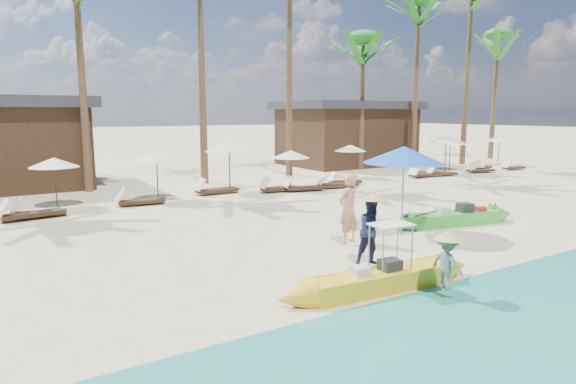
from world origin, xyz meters
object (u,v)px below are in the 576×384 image
green_canoe (454,218)px  yellow_canoe (381,280)px  tourist (348,209)px  blue_umbrella (404,155)px

green_canoe → yellow_canoe: bearing=-141.1°
green_canoe → tourist: (-4.29, 0.03, 0.75)m
green_canoe → blue_umbrella: bearing=-170.4°
green_canoe → blue_umbrella: blue_umbrella is taller
yellow_canoe → tourist: bearing=67.3°
green_canoe → blue_umbrella: size_ratio=2.02×
tourist → blue_umbrella: 2.46m
green_canoe → yellow_canoe: 6.69m
blue_umbrella → green_canoe: bearing=-1.6°
tourist → blue_umbrella: bearing=165.8°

